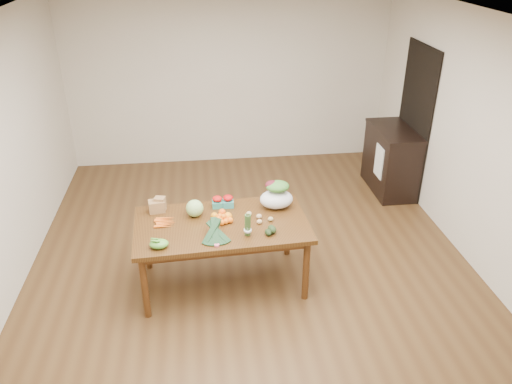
{
  "coord_description": "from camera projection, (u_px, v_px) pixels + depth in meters",
  "views": [
    {
      "loc": [
        -0.52,
        -4.7,
        3.4
      ],
      "look_at": [
        0.06,
        0.0,
        0.92
      ],
      "focal_mm": 35.0,
      "sensor_mm": 36.0,
      "label": 1
    }
  ],
  "objects": [
    {
      "name": "room_walls",
      "position": [
        250.0,
        155.0,
        5.13
      ],
      "size": [
        5.02,
        6.02,
        2.7
      ],
      "color": "beige",
      "rests_on": "floor"
    },
    {
      "name": "kale_bunch",
      "position": [
        215.0,
        233.0,
        4.78
      ],
      "size": [
        0.34,
        0.42,
        0.16
      ],
      "primitive_type": null,
      "rotation": [
        0.0,
        0.0,
        0.05
      ],
      "color": "black",
      "rests_on": "dining_table"
    },
    {
      "name": "dining_table",
      "position": [
        223.0,
        253.0,
        5.28
      ],
      "size": [
        1.81,
        1.07,
        0.75
      ],
      "primitive_type": "cube",
      "rotation": [
        0.0,
        0.0,
        0.05
      ],
      "color": "#4C2E11",
      "rests_on": "floor"
    },
    {
      "name": "carrots",
      "position": [
        165.0,
        222.0,
        5.09
      ],
      "size": [
        0.23,
        0.23,
        0.03
      ],
      "primitive_type": null,
      "rotation": [
        0.0,
        0.0,
        0.05
      ],
      "color": "#D65112",
      "rests_on": "dining_table"
    },
    {
      "name": "snap_pea_bag",
      "position": [
        159.0,
        244.0,
        4.69
      ],
      "size": [
        0.18,
        0.14,
        0.08
      ],
      "primitive_type": "ellipsoid",
      "color": "#519B34",
      "rests_on": "dining_table"
    },
    {
      "name": "avocado_b",
      "position": [
        272.0,
        229.0,
        4.92
      ],
      "size": [
        0.11,
        0.13,
        0.08
      ],
      "primitive_type": "ellipsoid",
      "rotation": [
        0.0,
        0.0,
        0.3
      ],
      "color": "black",
      "rests_on": "dining_table"
    },
    {
      "name": "cabinet",
      "position": [
        391.0,
        160.0,
        7.2
      ],
      "size": [
        0.52,
        1.02,
        0.94
      ],
      "primitive_type": "cube",
      "color": "black",
      "rests_on": "floor"
    },
    {
      "name": "orange_a",
      "position": [
        214.0,
        216.0,
        5.16
      ],
      "size": [
        0.07,
        0.07,
        0.07
      ],
      "primitive_type": "sphere",
      "color": "orange",
      "rests_on": "dining_table"
    },
    {
      "name": "orange_b",
      "position": [
        222.0,
        212.0,
        5.22
      ],
      "size": [
        0.08,
        0.08,
        0.08
      ],
      "primitive_type": "sphere",
      "color": "#FF580F",
      "rests_on": "dining_table"
    },
    {
      "name": "paper_bag",
      "position": [
        157.0,
        205.0,
        5.27
      ],
      "size": [
        0.23,
        0.19,
        0.16
      ],
      "primitive_type": null,
      "rotation": [
        0.0,
        0.0,
        0.05
      ],
      "color": "#9C7D46",
      "rests_on": "dining_table"
    },
    {
      "name": "salad_bag",
      "position": [
        276.0,
        196.0,
        5.33
      ],
      "size": [
        0.37,
        0.29,
        0.28
      ],
      "primitive_type": null,
      "rotation": [
        0.0,
        0.0,
        0.05
      ],
      "color": "silver",
      "rests_on": "dining_table"
    },
    {
      "name": "strawberry_basket_b",
      "position": [
        228.0,
        202.0,
        5.39
      ],
      "size": [
        0.12,
        0.12,
        0.11
      ],
      "primitive_type": null,
      "rotation": [
        0.0,
        0.0,
        0.05
      ],
      "color": "#BB0C0C",
      "rests_on": "dining_table"
    },
    {
      "name": "asparagus_bundle",
      "position": [
        248.0,
        225.0,
        4.83
      ],
      "size": [
        0.09,
        0.12,
        0.26
      ],
      "primitive_type": null,
      "rotation": [
        0.15,
        0.0,
        0.05
      ],
      "color": "#406F33",
      "rests_on": "dining_table"
    },
    {
      "name": "orange_c",
      "position": [
        228.0,
        216.0,
        5.14
      ],
      "size": [
        0.09,
        0.09,
        0.09
      ],
      "primitive_type": "sphere",
      "color": "#FF9B0F",
      "rests_on": "dining_table"
    },
    {
      "name": "potato_c",
      "position": [
        259.0,
        216.0,
        5.17
      ],
      "size": [
        0.06,
        0.05,
        0.05
      ],
      "primitive_type": "ellipsoid",
      "color": "#DEB780",
      "rests_on": "dining_table"
    },
    {
      "name": "cabbage",
      "position": [
        195.0,
        208.0,
        5.19
      ],
      "size": [
        0.18,
        0.18,
        0.18
      ],
      "primitive_type": "sphere",
      "color": "#AEDC7F",
      "rests_on": "dining_table"
    },
    {
      "name": "strawberry_basket_a",
      "position": [
        217.0,
        203.0,
        5.38
      ],
      "size": [
        0.12,
        0.12,
        0.1
      ],
      "primitive_type": null,
      "rotation": [
        0.0,
        0.0,
        0.05
      ],
      "color": "red",
      "rests_on": "dining_table"
    },
    {
      "name": "mandarin_cluster",
      "position": [
        223.0,
        218.0,
        5.1
      ],
      "size": [
        0.19,
        0.19,
        0.1
      ],
      "primitive_type": null,
      "rotation": [
        0.0,
        0.0,
        0.05
      ],
      "color": "orange",
      "rests_on": "dining_table"
    },
    {
      "name": "floor",
      "position": [
        251.0,
        263.0,
        5.76
      ],
      "size": [
        6.0,
        6.0,
        0.0
      ],
      "primitive_type": "plane",
      "color": "#51371C",
      "rests_on": "ground"
    },
    {
      "name": "potato_d",
      "position": [
        249.0,
        214.0,
        5.22
      ],
      "size": [
        0.06,
        0.05,
        0.05
      ],
      "primitive_type": "ellipsoid",
      "color": "tan",
      "rests_on": "dining_table"
    },
    {
      "name": "doorway_dark",
      "position": [
        414.0,
        121.0,
        6.95
      ],
      "size": [
        0.02,
        1.0,
        2.1
      ],
      "primitive_type": "cube",
      "color": "black",
      "rests_on": "floor"
    },
    {
      "name": "potato_e",
      "position": [
        271.0,
        219.0,
        5.12
      ],
      "size": [
        0.06,
        0.05,
        0.05
      ],
      "primitive_type": "ellipsoid",
      "color": "tan",
      "rests_on": "dining_table"
    },
    {
      "name": "dish_towel",
      "position": [
        379.0,
        162.0,
        6.95
      ],
      "size": [
        0.02,
        0.28,
        0.45
      ],
      "primitive_type": "cube",
      "color": "white",
      "rests_on": "cabinet"
    },
    {
      "name": "ceiling",
      "position": [
        250.0,
        18.0,
        4.51
      ],
      "size": [
        5.0,
        6.0,
        0.02
      ],
      "primitive_type": "cube",
      "color": "white",
      "rests_on": "room_walls"
    },
    {
      "name": "potato_a",
      "position": [
        247.0,
        216.0,
        5.18
      ],
      "size": [
        0.05,
        0.04,
        0.04
      ],
      "primitive_type": "ellipsoid",
      "color": "tan",
      "rests_on": "dining_table"
    },
    {
      "name": "potato_b",
      "position": [
        259.0,
        222.0,
        5.08
      ],
      "size": [
        0.06,
        0.05,
        0.05
      ],
      "primitive_type": "ellipsoid",
      "color": "tan",
      "rests_on": "dining_table"
    },
    {
      "name": "avocado_a",
      "position": [
        268.0,
        232.0,
        4.88
      ],
      "size": [
        0.09,
        0.11,
        0.06
      ],
      "primitive_type": "ellipsoid",
      "rotation": [
        0.0,
        0.0,
        0.3
      ],
      "color": "black",
      "rests_on": "dining_table"
    }
  ]
}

